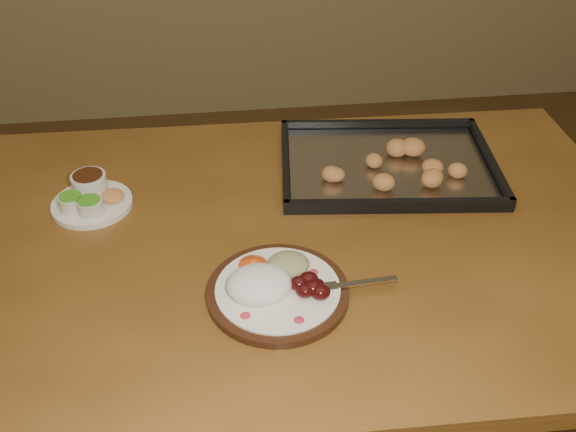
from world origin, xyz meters
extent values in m
cube|color=brown|center=(0.09, 0.03, 0.73)|extent=(1.52, 0.93, 0.04)
cylinder|color=#4F2917|center=(-0.58, 0.43, 0.35)|extent=(0.07, 0.07, 0.71)
cylinder|color=#4F2917|center=(0.78, 0.40, 0.35)|extent=(0.07, 0.07, 0.71)
cylinder|color=#31190D|center=(0.09, -0.14, 0.76)|extent=(0.24, 0.24, 0.01)
cylinder|color=white|center=(0.09, -0.14, 0.77)|extent=(0.21, 0.21, 0.01)
ellipsoid|color=#C32E40|center=(0.03, -0.19, 0.77)|extent=(0.02, 0.02, 0.00)
ellipsoid|color=#C32E40|center=(0.12, -0.21, 0.77)|extent=(0.02, 0.02, 0.00)
ellipsoid|color=#C32E40|center=(0.16, -0.10, 0.77)|extent=(0.02, 0.02, 0.00)
ellipsoid|color=#C32E40|center=(0.02, -0.11, 0.77)|extent=(0.02, 0.02, 0.00)
ellipsoid|color=white|center=(0.06, -0.14, 0.78)|extent=(0.12, 0.10, 0.05)
ellipsoid|color=#480A0B|center=(0.14, -0.16, 0.78)|extent=(0.03, 0.03, 0.02)
ellipsoid|color=#480A0B|center=(0.16, -0.15, 0.78)|extent=(0.03, 0.03, 0.02)
ellipsoid|color=#480A0B|center=(0.15, -0.14, 0.78)|extent=(0.03, 0.03, 0.02)
ellipsoid|color=#480A0B|center=(0.16, -0.17, 0.78)|extent=(0.03, 0.03, 0.02)
ellipsoid|color=#480A0B|center=(0.13, -0.14, 0.78)|extent=(0.03, 0.03, 0.02)
ellipsoid|color=#480A0B|center=(0.15, -0.16, 0.78)|extent=(0.03, 0.03, 0.02)
ellipsoid|color=tan|center=(0.12, -0.09, 0.78)|extent=(0.08, 0.07, 0.03)
cone|color=#EB4C15|center=(0.06, -0.07, 0.78)|extent=(0.07, 0.07, 0.02)
cube|color=silver|center=(0.24, -0.14, 0.77)|extent=(0.12, 0.02, 0.00)
cube|color=silver|center=(0.18, -0.15, 0.77)|extent=(0.03, 0.02, 0.00)
cylinder|color=silver|center=(0.16, -0.16, 0.77)|extent=(0.03, 0.00, 0.00)
cylinder|color=silver|center=(0.16, -0.15, 0.77)|extent=(0.03, 0.00, 0.00)
cylinder|color=silver|center=(0.16, -0.15, 0.77)|extent=(0.03, 0.00, 0.00)
cylinder|color=silver|center=(0.16, -0.14, 0.77)|extent=(0.03, 0.00, 0.00)
cylinder|color=white|center=(-0.25, 0.17, 0.76)|extent=(0.16, 0.16, 0.01)
cylinder|color=silver|center=(-0.29, 0.15, 0.78)|extent=(0.05, 0.05, 0.03)
cylinder|color=#44A120|center=(-0.29, 0.15, 0.79)|extent=(0.04, 0.04, 0.00)
cylinder|color=silver|center=(-0.25, 0.13, 0.78)|extent=(0.05, 0.05, 0.03)
cylinder|color=#44A120|center=(-0.25, 0.13, 0.79)|extent=(0.04, 0.04, 0.00)
cylinder|color=silver|center=(-0.26, 0.21, 0.78)|extent=(0.07, 0.07, 0.04)
cylinder|color=#38190A|center=(-0.26, 0.21, 0.80)|extent=(0.06, 0.06, 0.00)
ellipsoid|color=#D98E4C|center=(-0.21, 0.17, 0.77)|extent=(0.05, 0.05, 0.02)
cube|color=black|center=(0.38, 0.24, 0.75)|extent=(0.50, 0.39, 0.01)
cube|color=black|center=(0.39, 0.40, 0.77)|extent=(0.46, 0.06, 0.02)
cube|color=black|center=(0.36, 0.07, 0.77)|extent=(0.46, 0.06, 0.02)
cube|color=black|center=(0.60, 0.21, 0.77)|extent=(0.05, 0.34, 0.02)
cube|color=black|center=(0.15, 0.26, 0.77)|extent=(0.05, 0.34, 0.02)
cube|color=silver|center=(0.38, 0.24, 0.76)|extent=(0.46, 0.35, 0.00)
ellipsoid|color=#D5944A|center=(0.43, 0.23, 0.78)|extent=(0.05, 0.05, 0.04)
ellipsoid|color=#D5944A|center=(0.48, 0.27, 0.78)|extent=(0.07, 0.07, 0.04)
ellipsoid|color=#D5944A|center=(0.40, 0.34, 0.78)|extent=(0.06, 0.06, 0.04)
ellipsoid|color=#D5944A|center=(0.31, 0.29, 0.78)|extent=(0.07, 0.07, 0.04)
ellipsoid|color=#D5944A|center=(0.29, 0.28, 0.78)|extent=(0.07, 0.06, 0.04)
ellipsoid|color=#D5944A|center=(0.32, 0.23, 0.78)|extent=(0.07, 0.06, 0.04)
ellipsoid|color=#D5944A|center=(0.31, 0.18, 0.78)|extent=(0.07, 0.07, 0.04)
ellipsoid|color=#D5944A|center=(0.38, 0.14, 0.78)|extent=(0.06, 0.06, 0.04)
ellipsoid|color=#D5944A|center=(0.48, 0.19, 0.78)|extent=(0.07, 0.07, 0.04)
camera|label=1|loc=(0.01, -0.93, 1.52)|focal=40.00mm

